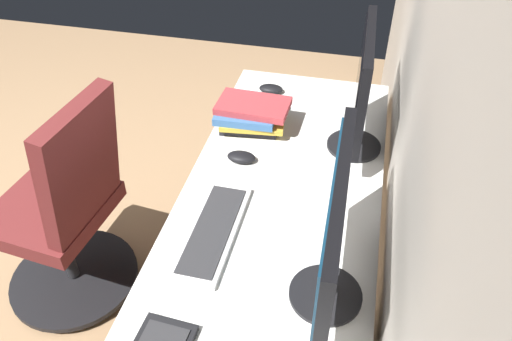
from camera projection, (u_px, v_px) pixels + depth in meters
wall_back at (452, 99)px, 1.09m from camera, size 4.45×0.10×2.60m
desk at (271, 242)px, 1.63m from camera, size 1.91×0.66×0.73m
monitor_primary at (362, 87)px, 1.73m from camera, size 0.47×0.20×0.45m
monitor_secondary at (333, 233)px, 1.22m from camera, size 0.58×0.20×0.43m
keyboard_spare at (213, 231)px, 1.55m from camera, size 0.42×0.15×0.02m
mouse_main at (271, 89)px, 2.19m from camera, size 0.06×0.10×0.03m
mouse_spare at (241, 157)px, 1.82m from camera, size 0.06×0.10×0.03m
book_stack_near at (251, 113)px, 1.97m from camera, size 0.23×0.28×0.11m
office_chair at (67, 216)px, 2.00m from camera, size 0.56×0.57×0.97m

